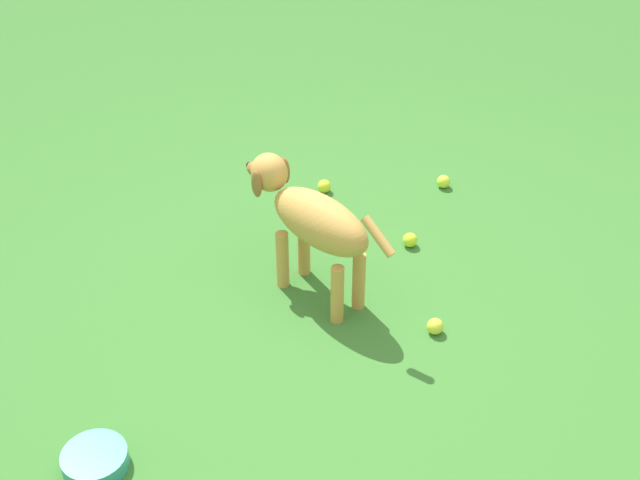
% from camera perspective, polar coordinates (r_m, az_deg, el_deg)
% --- Properties ---
extents(ground, '(14.00, 14.00, 0.00)m').
position_cam_1_polar(ground, '(3.37, -0.18, -6.16)').
color(ground, '#38722D').
extents(dog, '(0.34, 0.79, 0.55)m').
position_cam_1_polar(dog, '(3.35, -0.58, 1.47)').
color(dog, '#C69347').
rests_on(dog, ground).
extents(tennis_ball_0, '(0.07, 0.07, 0.07)m').
position_cam_1_polar(tennis_ball_0, '(3.37, 7.80, -5.80)').
color(tennis_ball_0, '#D0DB3B').
rests_on(tennis_ball_0, ground).
extents(tennis_ball_1, '(0.07, 0.07, 0.07)m').
position_cam_1_polar(tennis_ball_1, '(4.18, 0.29, 3.66)').
color(tennis_ball_1, '#CBDD2E').
rests_on(tennis_ball_1, ground).
extents(tennis_ball_2, '(0.07, 0.07, 0.07)m').
position_cam_1_polar(tennis_ball_2, '(4.26, 8.35, 3.93)').
color(tennis_ball_2, '#C3E337').
rests_on(tennis_ball_2, ground).
extents(tennis_ball_3, '(0.07, 0.07, 0.07)m').
position_cam_1_polar(tennis_ball_3, '(3.82, 6.11, 0.00)').
color(tennis_ball_3, '#C1DF2B').
rests_on(tennis_ball_3, ground).
extents(water_bowl, '(0.22, 0.22, 0.06)m').
position_cam_1_polar(water_bowl, '(2.97, -14.98, -14.17)').
color(water_bowl, teal).
rests_on(water_bowl, ground).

